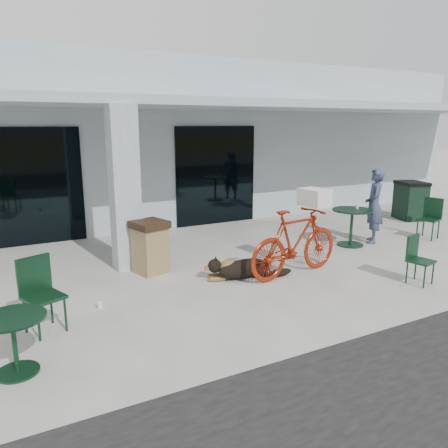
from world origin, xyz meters
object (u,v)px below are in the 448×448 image
cafe_chair_near (43,296)px  person (374,206)px  cafe_chair_far_a (421,260)px  trash_receptacle (150,247)px  cafe_table_far (351,227)px  wheeled_bin (410,200)px  cafe_chair_far_b (429,219)px  dog (245,267)px  bicycle (295,242)px  cafe_table_near (15,345)px

cafe_chair_near → person: (7.42, 1.30, 0.37)m
cafe_chair_far_a → trash_receptacle: (-4.00, 2.80, 0.07)m
cafe_table_far → cafe_chair_far_a: cafe_chair_far_a is taller
cafe_chair_far_a → wheeled_bin: 5.75m
cafe_table_far → wheeled_bin: (3.60, 1.35, 0.13)m
cafe_chair_near → cafe_chair_far_b: 8.92m
dog → cafe_chair_far_a: cafe_chair_far_a is taller
dog → person: person is taller
bicycle → dog: (-0.90, 0.30, -0.43)m
cafe_chair_near → cafe_chair_far_b: size_ratio=1.03×
dog → cafe_chair_far_a: (2.58, -1.70, 0.23)m
cafe_chair_far_b → person: bearing=-121.2°
cafe_table_near → cafe_chair_far_a: bearing=-1.8°
cafe_chair_far_b → wheeled_bin: wheeled_bin is taller
cafe_chair_far_b → trash_receptacle: trash_receptacle is taller
cafe_chair_far_a → trash_receptacle: bearing=132.4°
cafe_table_near → cafe_chair_near: (0.41, 0.93, 0.17)m
cafe_chair_far_a → person: 2.83m
trash_receptacle → wheeled_bin: size_ratio=0.90×
bicycle → cafe_chair_near: bicycle is taller
dog → trash_receptacle: 1.82m
person → wheeled_bin: bearing=156.9°
cafe_table_far → bicycle: bearing=-156.3°
person → cafe_table_far: bearing=-49.6°
cafe_table_near → cafe_chair_far_a: (6.46, -0.20, 0.09)m
bicycle → cafe_chair_far_a: size_ratio=2.46×
cafe_table_near → cafe_chair_near: 1.03m
bicycle → wheeled_bin: size_ratio=1.90×
cafe_chair_far_b → dog: bearing=-102.3°
trash_receptacle → cafe_table_near: bearing=-133.4°
bicycle → cafe_chair_far_b: size_ratio=2.12×
cafe_chair_near → wheeled_bin: 10.70m
cafe_chair_far_b → cafe_chair_far_a: bearing=-70.2°
bicycle → cafe_table_near: (-4.78, -1.20, -0.29)m
cafe_chair_near → wheeled_bin: (10.36, 2.67, 0.04)m
dog → cafe_chair_far_a: 3.10m
cafe_chair_near → cafe_chair_far_a: 6.15m
cafe_chair_near → cafe_table_far: bearing=-10.4°
person → dog: bearing=-37.6°
wheeled_bin → trash_receptacle: bearing=-155.7°
dog → trash_receptacle: bearing=158.0°
cafe_table_near → dog: bearing=21.1°
cafe_table_far → cafe_chair_far_b: 2.16m
cafe_chair_near → cafe_table_far: 6.89m
wheeled_bin → cafe_chair_far_a: bearing=-121.1°
cafe_chair_far_a → cafe_chair_far_b: (2.83, 2.03, 0.07)m
cafe_chair_far_a → wheeled_bin: bearing=28.8°
bicycle → wheeled_bin: bicycle is taller
dog → cafe_chair_near: cafe_chair_near is taller
dog → cafe_chair_far_b: 5.43m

